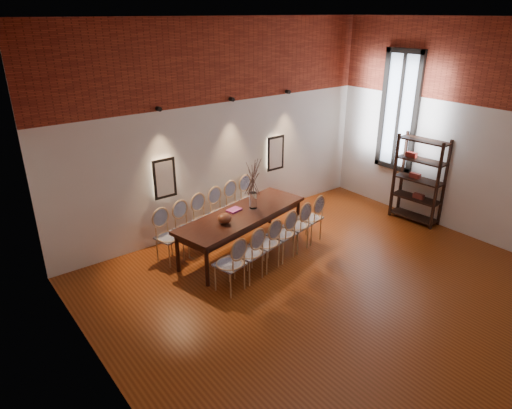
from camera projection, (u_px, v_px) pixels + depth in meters
floor at (352, 302)px, 6.94m from camera, size 7.00×7.00×0.02m
ceiling at (381, 17)px, 5.36m from camera, size 7.00×7.00×0.02m
wall_back at (220, 128)px, 8.74m from camera, size 7.00×0.10×4.00m
wall_left at (109, 258)px, 4.16m from camera, size 0.10×7.00×4.00m
wall_right at (495, 137)px, 8.14m from camera, size 0.10×7.00×4.00m
brick_band_back at (220, 61)px, 8.20m from camera, size 7.00×0.02×1.50m
brick_band_left at (98, 121)px, 3.71m from camera, size 0.02×7.00×1.50m
brick_band_right at (509, 65)px, 7.61m from camera, size 0.02×7.00×1.50m
niche_left at (164, 178)px, 8.21m from camera, size 0.36×0.06×0.66m
niche_right at (275, 153)px, 9.67m from camera, size 0.36×0.06×0.66m
spot_fixture_left at (159, 109)px, 7.70m from camera, size 0.08×0.10×0.08m
spot_fixture_mid at (232, 99)px, 8.54m from camera, size 0.08×0.10×0.08m
spot_fixture_right at (288, 92)px, 9.33m from camera, size 0.08×0.10×0.08m
window_glass at (399, 111)px, 9.49m from camera, size 0.02×0.78×2.38m
window_frame at (399, 111)px, 9.48m from camera, size 0.08×0.90×2.50m
window_mullion at (399, 111)px, 9.48m from camera, size 0.06×0.06×2.40m
dining_table at (243, 232)px, 8.28m from camera, size 2.79×1.42×0.75m
chair_near_a at (230, 264)px, 7.04m from camera, size 0.53×0.53×0.94m
chair_near_b at (248, 253)px, 7.36m from camera, size 0.53×0.53×0.94m
chair_near_c at (265, 243)px, 7.67m from camera, size 0.53×0.53×0.94m
chair_near_d at (281, 234)px, 7.99m from camera, size 0.53×0.53×0.94m
chair_near_e at (296, 226)px, 8.30m from camera, size 0.53×0.53×0.94m
chair_near_f at (309, 218)px, 8.62m from camera, size 0.53×0.53×0.94m
chair_far_a at (169, 237)px, 7.88m from camera, size 0.53×0.53×0.94m
chair_far_b at (189, 229)px, 8.19m from camera, size 0.53×0.53×0.94m
chair_far_c at (206, 221)px, 8.51m from camera, size 0.53×0.53×0.94m
chair_far_d at (223, 213)px, 8.82m from camera, size 0.53×0.53×0.94m
chair_far_e at (238, 206)px, 9.14m from camera, size 0.53×0.53×0.94m
chair_far_f at (252, 200)px, 9.45m from camera, size 0.53×0.53×0.94m
vase at (253, 200)px, 8.29m from camera, size 0.14×0.14×0.30m
dried_branches at (253, 177)px, 8.11m from camera, size 0.50×0.50×0.70m
bowl at (225, 218)px, 7.71m from camera, size 0.24×0.24×0.18m
book at (234, 210)px, 8.23m from camera, size 0.29×0.23×0.03m
shelving_rack at (419, 180)px, 9.31m from camera, size 0.47×1.03×1.80m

